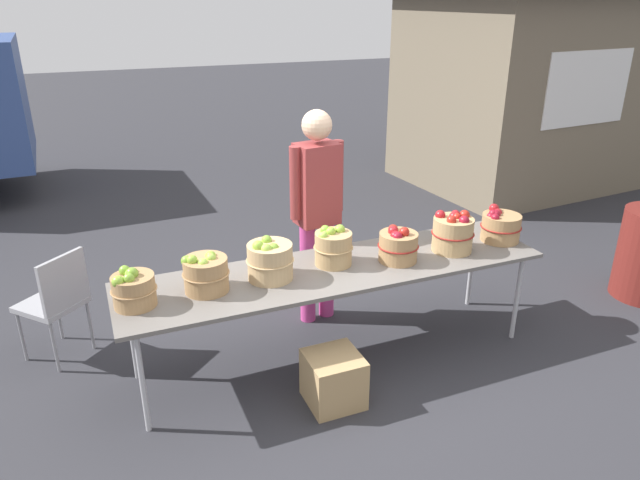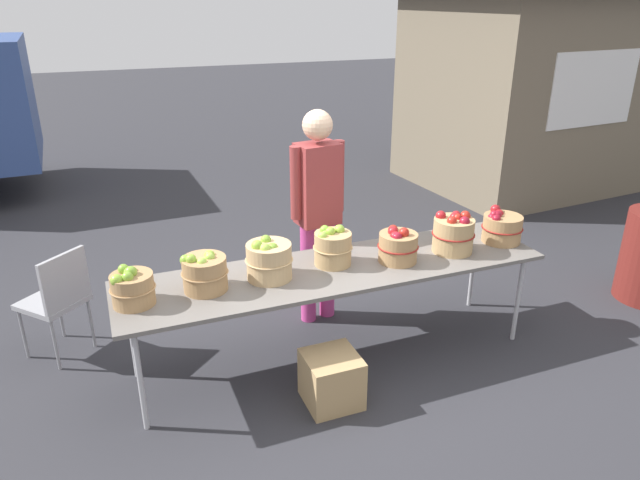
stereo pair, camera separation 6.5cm
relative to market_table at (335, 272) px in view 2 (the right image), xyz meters
name	(u,v)px [view 2 (the right image)]	position (x,y,z in m)	size (l,w,h in m)	color
ground_plane	(334,356)	(0.00, 0.00, -0.72)	(40.00, 40.00, 0.00)	#2D2D33
market_table	(335,272)	(0.00, 0.00, 0.00)	(3.10, 0.76, 0.75)	slate
apple_basket_green_0	(132,287)	(-1.39, -0.02, 0.15)	(0.29, 0.29, 0.26)	#A87F51
apple_basket_green_1	(204,273)	(-0.93, 0.01, 0.16)	(0.31, 0.31, 0.28)	#A87F51
apple_basket_green_2	(269,260)	(-0.49, 0.02, 0.17)	(0.33, 0.33, 0.30)	tan
apple_basket_green_3	(333,247)	(0.01, 0.07, 0.17)	(0.29, 0.29, 0.29)	tan
apple_basket_red_0	(398,246)	(0.47, -0.06, 0.16)	(0.30, 0.30, 0.27)	#A87F51
apple_basket_red_1	(453,234)	(0.95, -0.05, 0.18)	(0.32, 0.32, 0.31)	tan
apple_basket_red_2	(501,227)	(1.41, -0.03, 0.15)	(0.32, 0.32, 0.27)	#A87F51
vendor_adult	(318,202)	(0.10, 0.61, 0.33)	(0.47, 0.27, 1.77)	#CC3F8C
food_kiosk	(531,85)	(4.36, 3.25, 0.67)	(3.71, 3.16, 2.74)	#726651
folding_chair	(58,296)	(-1.89, 0.78, -0.21)	(0.56, 0.56, 0.86)	#99999E
produce_crate	(332,379)	(-0.23, -0.49, -0.54)	(0.36, 0.36, 0.36)	tan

